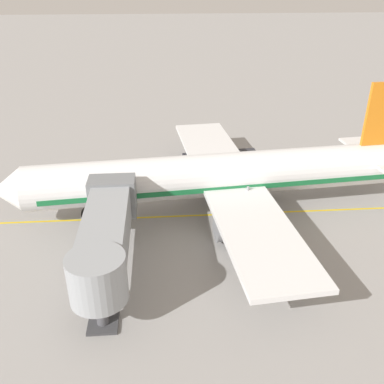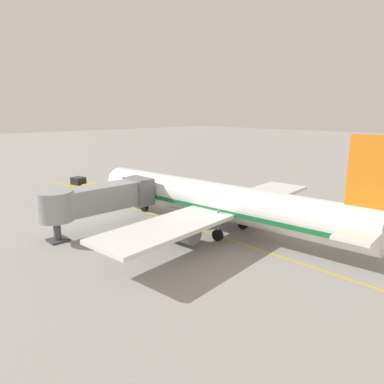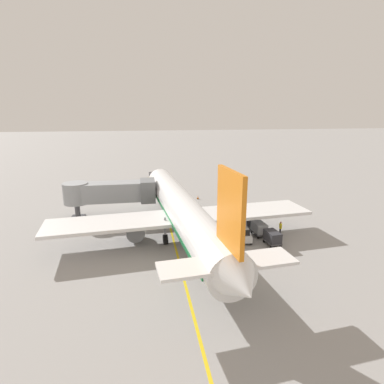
% 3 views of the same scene
% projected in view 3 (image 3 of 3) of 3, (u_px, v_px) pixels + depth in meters
% --- Properties ---
extents(ground_plane, '(400.00, 400.00, 0.00)m').
position_uv_depth(ground_plane, '(174.00, 241.00, 35.28)').
color(ground_plane, gray).
extents(gate_lead_in_line, '(0.24, 80.00, 0.01)m').
position_uv_depth(gate_lead_in_line, '(174.00, 241.00, 35.28)').
color(gate_lead_in_line, gold).
rests_on(gate_lead_in_line, ground).
extents(parked_airliner, '(30.35, 37.35, 10.63)m').
position_uv_depth(parked_airliner, '(182.00, 210.00, 35.82)').
color(parked_airliner, white).
rests_on(parked_airliner, ground).
extents(jet_bridge, '(12.38, 3.50, 4.98)m').
position_uv_depth(jet_bridge, '(111.00, 192.00, 42.81)').
color(jet_bridge, '#93999E').
rests_on(jet_bridge, ground).
extents(pushback_tractor, '(2.97, 4.73, 2.40)m').
position_uv_depth(pushback_tractor, '(155.00, 180.00, 61.16)').
color(pushback_tractor, gold).
rests_on(pushback_tractor, ground).
extents(baggage_tug_lead, '(1.49, 2.60, 1.62)m').
position_uv_depth(baggage_tug_lead, '(244.00, 235.00, 35.04)').
color(baggage_tug_lead, silver).
rests_on(baggage_tug_lead, ground).
extents(baggage_cart_front, '(1.49, 2.95, 1.58)m').
position_uv_depth(baggage_cart_front, '(248.00, 219.00, 39.42)').
color(baggage_cart_front, '#4C4C51').
rests_on(baggage_cart_front, ground).
extents(baggage_cart_second_in_train, '(1.49, 2.95, 1.58)m').
position_uv_depth(baggage_cart_second_in_train, '(259.00, 228.00, 36.53)').
color(baggage_cart_second_in_train, '#4C4C51').
rests_on(baggage_cart_second_in_train, ground).
extents(baggage_cart_third_in_train, '(1.49, 2.95, 1.58)m').
position_uv_depth(baggage_cart_third_in_train, '(272.00, 237.00, 33.97)').
color(baggage_cart_third_in_train, '#4C4C51').
rests_on(baggage_cart_third_in_train, ground).
extents(ground_crew_wing_walker, '(0.32, 0.73, 1.69)m').
position_uv_depth(ground_crew_wing_walker, '(280.00, 227.00, 36.70)').
color(ground_crew_wing_walker, '#232328').
rests_on(ground_crew_wing_walker, ground).
extents(safety_cone_nose_left, '(0.36, 0.36, 0.59)m').
position_uv_depth(safety_cone_nose_left, '(182.00, 195.00, 53.14)').
color(safety_cone_nose_left, black).
rests_on(safety_cone_nose_left, ground).
extents(safety_cone_nose_right, '(0.36, 0.36, 0.59)m').
position_uv_depth(safety_cone_nose_right, '(198.00, 197.00, 51.83)').
color(safety_cone_nose_right, black).
rests_on(safety_cone_nose_right, ground).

